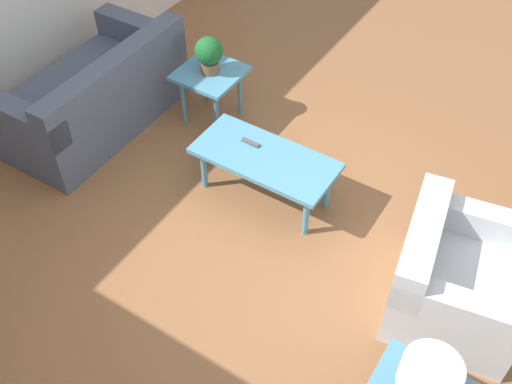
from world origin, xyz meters
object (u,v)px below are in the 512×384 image
sofa (94,96)px  coffee_table (265,161)px  side_table_plant (210,78)px  table_lamp (429,378)px  armchair (452,279)px  potted_plant (209,53)px

sofa → coffee_table: size_ratio=1.52×
sofa → side_table_plant: 1.08m
coffee_table → table_lamp: bearing=144.4°
armchair → potted_plant: 2.77m
armchair → side_table_plant: bearing=62.1°
side_table_plant → potted_plant: (0.00, -0.00, 0.26)m
side_table_plant → potted_plant: potted_plant is taller
coffee_table → potted_plant: bearing=-32.4°
sofa → potted_plant: (-0.85, -0.64, 0.40)m
potted_plant → side_table_plant: bearing=153.4°
coffee_table → armchair: bearing=172.3°
coffee_table → side_table_plant: size_ratio=2.07×
side_table_plant → table_lamp: size_ratio=1.43×
coffee_table → table_lamp: table_lamp is taller
side_table_plant → potted_plant: bearing=-26.6°
armchair → sofa: bearing=76.7°
coffee_table → potted_plant: potted_plant is taller
table_lamp → coffee_table: bearing=-35.6°
potted_plant → coffee_table: bearing=147.6°
potted_plant → table_lamp: 3.33m
side_table_plant → sofa: bearing=37.2°
side_table_plant → table_lamp: 3.35m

